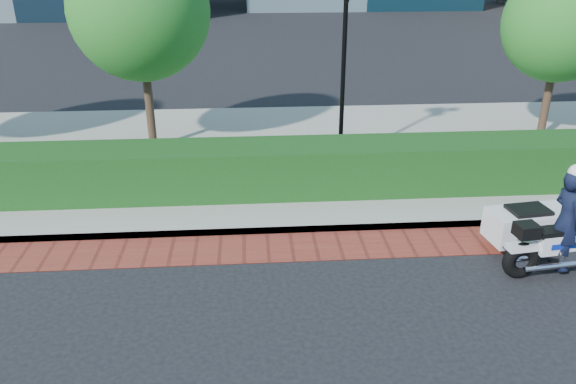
{
  "coord_description": "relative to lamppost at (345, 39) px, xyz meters",
  "views": [
    {
      "loc": [
        -1.11,
        -6.99,
        4.87
      ],
      "look_at": [
        -0.48,
        1.63,
        1.0
      ],
      "focal_mm": 35.0,
      "sensor_mm": 36.0,
      "label": 1
    }
  ],
  "objects": [
    {
      "name": "ground",
      "position": [
        -1.0,
        -5.2,
        -2.96
      ],
      "size": [
        120.0,
        120.0,
        0.0
      ],
      "primitive_type": "plane",
      "color": "black",
      "rests_on": "ground"
    },
    {
      "name": "brick_strip",
      "position": [
        -1.0,
        -3.7,
        -2.95
      ],
      "size": [
        60.0,
        1.0,
        0.01
      ],
      "primitive_type": "cube",
      "color": "maroon",
      "rests_on": "ground"
    },
    {
      "name": "sidewalk",
      "position": [
        -1.0,
        0.8,
        -2.88
      ],
      "size": [
        60.0,
        8.0,
        0.15
      ],
      "primitive_type": "cube",
      "color": "gray",
      "rests_on": "ground"
    },
    {
      "name": "hedge_main",
      "position": [
        -1.0,
        -1.6,
        -2.31
      ],
      "size": [
        18.0,
        1.2,
        1.0
      ],
      "primitive_type": "cube",
      "color": "black",
      "rests_on": "sidewalk"
    },
    {
      "name": "lamppost",
      "position": [
        0.0,
        0.0,
        0.0
      ],
      "size": [
        1.02,
        0.7,
        4.21
      ],
      "color": "black",
      "rests_on": "sidewalk"
    },
    {
      "name": "tree_b",
      "position": [
        -4.5,
        1.3,
        0.48
      ],
      "size": [
        3.2,
        3.2,
        4.89
      ],
      "color": "#332319",
      "rests_on": "sidewalk"
    },
    {
      "name": "tree_c",
      "position": [
        5.5,
        1.3,
        0.09
      ],
      "size": [
        2.8,
        2.8,
        4.3
      ],
      "color": "#332319",
      "rests_on": "sidewalk"
    },
    {
      "name": "police_motorcycle",
      "position": [
        2.78,
        -4.49,
        -2.32
      ],
      "size": [
        2.31,
        1.64,
        1.87
      ],
      "rotation": [
        0.0,
        0.0,
        0.12
      ],
      "color": "black",
      "rests_on": "ground"
    }
  ]
}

